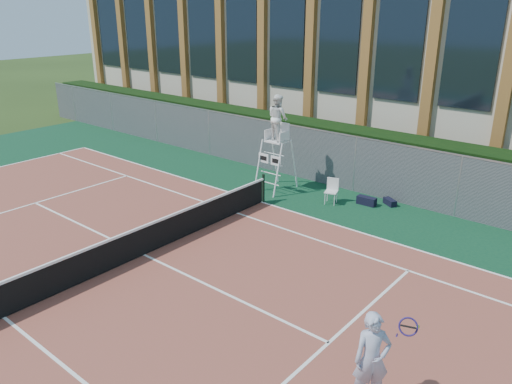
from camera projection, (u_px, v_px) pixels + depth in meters
The scene contains 12 objects.
ground at pixel (144, 256), 14.73m from camera, with size 120.00×120.00×0.00m, color #233814.
apron at pixel (170, 244), 15.44m from camera, with size 36.00×20.00×0.01m, color #0B3421.
tennis_court at pixel (144, 255), 14.72m from camera, with size 23.77×10.97×0.02m, color brown.
tennis_net at pixel (142, 239), 14.54m from camera, with size 0.10×11.30×1.10m.
fence at pixel (312, 155), 20.66m from camera, with size 40.00×0.06×2.20m, color #595E60, non-canonical shape.
hedge at pixel (328, 149), 21.52m from camera, with size 40.00×1.40×2.20m, color black.
building at pixel (412, 62), 26.17m from camera, with size 45.00×10.60×8.22m.
umpire_chair at pixel (278, 120), 19.10m from camera, with size 1.07×1.65×3.84m.
plastic_chair at pixel (332, 189), 18.47m from camera, with size 0.55×0.55×0.95m.
sports_bag_near at pixel (367, 201), 18.42m from camera, with size 0.71×0.28×0.30m, color black.
sports_bag_far at pixel (390, 202), 18.41m from camera, with size 0.57×0.25×0.23m, color black.
tennis_player at pixel (372, 359), 8.98m from camera, with size 1.08×0.86×1.86m.
Camera 1 is at (10.97, -7.94, 6.93)m, focal length 35.00 mm.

